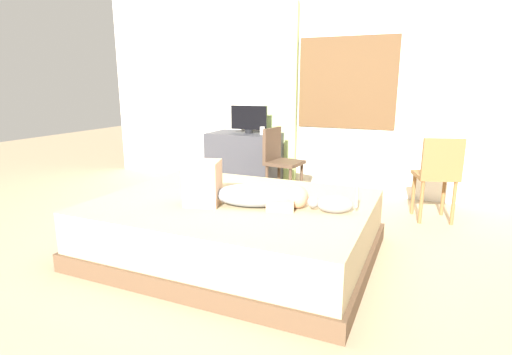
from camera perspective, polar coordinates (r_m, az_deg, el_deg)
ground_plane at (r=3.31m, az=-3.03°, el=-11.24°), size 16.00×16.00×0.00m
back_wall_with_window at (r=5.26m, az=9.09°, el=13.95°), size 6.40×0.14×2.90m
bed at (r=3.29m, az=-3.02°, el=-7.08°), size 2.16×1.69×0.46m
person_lying at (r=3.04m, az=-2.41°, el=-1.96°), size 0.93×0.48×0.34m
cat at (r=2.93m, az=10.76°, el=-3.68°), size 0.35×0.17×0.21m
desk at (r=5.28m, az=-1.60°, el=2.34°), size 0.90×0.56×0.74m
tv_monitor at (r=5.18m, az=-1.01°, el=8.29°), size 0.48×0.10×0.35m
cup at (r=5.07m, az=0.90°, el=6.67°), size 0.06×0.06×0.10m
chair_by_desk at (r=4.74m, az=3.32°, el=2.74°), size 0.42×0.42×0.86m
chair_spare at (r=4.36m, az=24.37°, el=0.65°), size 0.47×0.47×0.86m
curtain_left at (r=5.30m, az=3.48°, el=11.08°), size 0.44×0.06×2.34m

